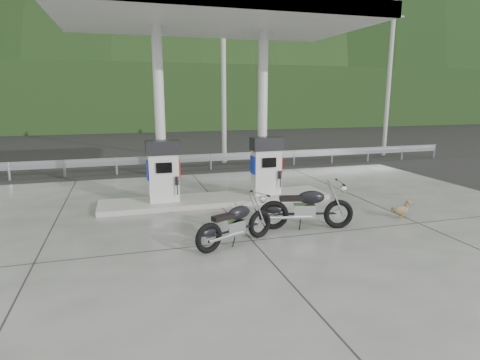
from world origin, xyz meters
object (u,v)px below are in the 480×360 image
object	(u,v)px
motorcycle_right	(236,224)
duck	(401,211)
motorcycle_left	(306,208)
gas_pump_left	(163,171)
gas_pump_right	(266,166)

from	to	relation	value
motorcycle_right	duck	size ratio (longest dim) A/B	3.43
motorcycle_right	duck	bearing A→B (deg)	-16.15
motorcycle_left	gas_pump_left	bearing A→B (deg)	149.41
gas_pump_right	motorcycle_right	bearing A→B (deg)	-119.23
motorcycle_left	duck	bearing A→B (deg)	15.25
gas_pump_left	gas_pump_right	distance (m)	3.20
gas_pump_left	motorcycle_left	world-z (taller)	gas_pump_left
motorcycle_left	motorcycle_right	world-z (taller)	motorcycle_left
motorcycle_left	motorcycle_right	bearing A→B (deg)	-150.54
gas_pump_left	motorcycle_left	size ratio (longest dim) A/B	0.82
gas_pump_left	gas_pump_right	world-z (taller)	same
gas_pump_left	motorcycle_right	world-z (taller)	gas_pump_left
motorcycle_left	gas_pump_right	bearing A→B (deg)	102.54
motorcycle_left	duck	distance (m)	2.83
gas_pump_right	motorcycle_left	distance (m)	3.11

